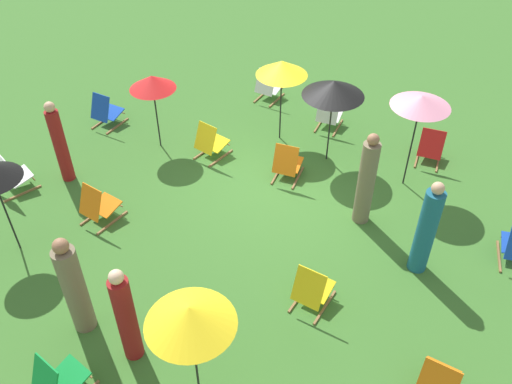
% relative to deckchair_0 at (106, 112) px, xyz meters
% --- Properties ---
extents(ground_plane, '(40.00, 40.00, 0.00)m').
position_rel_deckchair_0_xyz_m(ground_plane, '(-4.52, -0.48, -0.37)').
color(ground_plane, '#386B28').
extents(deckchair_0, '(0.52, 0.78, 0.83)m').
position_rel_deckchair_0_xyz_m(deckchair_0, '(0.00, 0.00, 0.00)').
color(deckchair_0, olive).
rests_on(deckchair_0, ground).
extents(deckchair_1, '(0.62, 0.84, 0.83)m').
position_rel_deckchair_0_xyz_m(deckchair_1, '(-4.49, -0.51, 0.00)').
color(deckchair_1, olive).
rests_on(deckchair_1, ground).
extents(deckchair_2, '(0.59, 0.83, 0.83)m').
position_rel_deckchair_0_xyz_m(deckchair_2, '(-4.36, -2.64, 0.00)').
color(deckchair_2, olive).
rests_on(deckchair_2, ground).
extents(deckchair_4, '(0.50, 0.77, 0.83)m').
position_rel_deckchair_0_xyz_m(deckchair_4, '(-8.56, 2.63, 0.00)').
color(deckchair_4, olive).
rests_on(deckchair_4, ground).
extents(deckchair_6, '(0.61, 0.84, 0.83)m').
position_rel_deckchair_0_xyz_m(deckchair_6, '(-6.74, -2.59, 0.00)').
color(deckchair_6, olive).
rests_on(deckchair_6, ground).
extents(deckchair_7, '(0.55, 0.81, 0.83)m').
position_rel_deckchair_0_xyz_m(deckchair_7, '(-4.30, 5.28, 0.00)').
color(deckchair_7, olive).
rests_on(deckchair_7, ground).
extents(deckchair_8, '(0.49, 0.77, 0.83)m').
position_rel_deckchair_0_xyz_m(deckchair_8, '(-6.42, 2.11, 0.00)').
color(deckchair_8, olive).
rests_on(deckchair_8, ground).
extents(deckchair_9, '(0.51, 0.78, 0.83)m').
position_rel_deckchair_0_xyz_m(deckchair_9, '(-2.21, 2.45, 0.00)').
color(deckchair_9, olive).
rests_on(deckchair_9, ground).
extents(deckchair_10, '(0.67, 0.86, 0.83)m').
position_rel_deckchair_0_xyz_m(deckchair_10, '(-0.12, 2.72, 0.00)').
color(deckchair_10, olive).
rests_on(deckchair_10, ground).
extents(deckchair_11, '(0.55, 0.80, 0.83)m').
position_rel_deckchair_0_xyz_m(deckchair_11, '(-2.75, -0.28, 0.00)').
color(deckchair_11, olive).
rests_on(deckchair_11, ground).
extents(deckchair_12, '(0.50, 0.77, 0.83)m').
position_rel_deckchair_0_xyz_m(deckchair_12, '(-2.53, -3.00, 0.00)').
color(deckchair_12, olive).
rests_on(deckchair_12, ground).
extents(umbrella_0, '(1.08, 1.08, 1.88)m').
position_rel_deckchair_0_xyz_m(umbrella_0, '(-3.63, -1.69, 1.35)').
color(umbrella_0, black).
rests_on(umbrella_0, ground).
extents(umbrella_1, '(0.96, 0.96, 1.70)m').
position_rel_deckchair_0_xyz_m(umbrella_1, '(-1.55, -0.02, 1.18)').
color(umbrella_1, black).
rests_on(umbrella_1, ground).
extents(umbrella_2, '(1.10, 1.10, 2.00)m').
position_rel_deckchair_0_xyz_m(umbrella_2, '(-6.56, -1.62, 1.52)').
color(umbrella_2, black).
rests_on(umbrella_2, ground).
extents(umbrella_4, '(1.13, 1.13, 1.80)m').
position_rel_deckchair_0_xyz_m(umbrella_4, '(-5.81, 4.23, 1.28)').
color(umbrella_4, black).
rests_on(umbrella_4, ground).
extents(umbrella_5, '(1.24, 1.24, 1.85)m').
position_rel_deckchair_0_xyz_m(umbrella_5, '(-4.88, -1.53, 1.32)').
color(umbrella_5, black).
rests_on(umbrella_5, ground).
extents(person_0, '(0.39, 0.39, 1.89)m').
position_rel_deckchair_0_xyz_m(person_0, '(-6.27, -0.17, 0.53)').
color(person_0, '#72664C').
rests_on(person_0, ground).
extents(person_1, '(0.36, 0.36, 1.82)m').
position_rel_deckchair_0_xyz_m(person_1, '(-3.69, 4.28, 0.49)').
color(person_1, '#72664C').
rests_on(person_1, ground).
extents(person_2, '(0.37, 0.37, 1.75)m').
position_rel_deckchair_0_xyz_m(person_2, '(-4.66, 4.26, 0.47)').
color(person_2, maroon).
rests_on(person_2, ground).
extents(person_3, '(0.35, 0.35, 1.83)m').
position_rel_deckchair_0_xyz_m(person_3, '(-7.57, 0.44, 0.49)').
color(person_3, '#195972').
rests_on(person_3, ground).
extents(person_4, '(0.32, 0.32, 1.77)m').
position_rel_deckchair_0_xyz_m(person_4, '(-0.73, 1.88, 0.49)').
color(person_4, maroon).
rests_on(person_4, ground).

